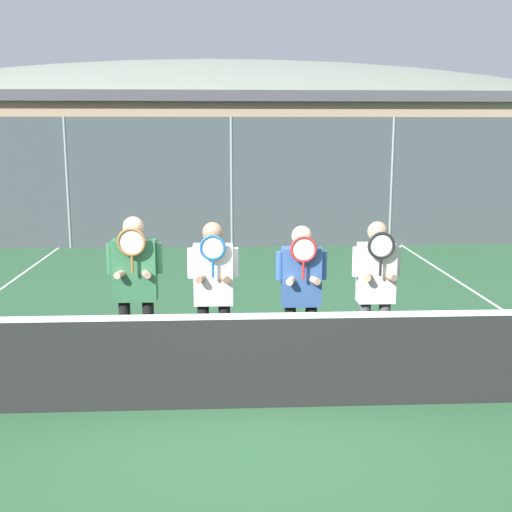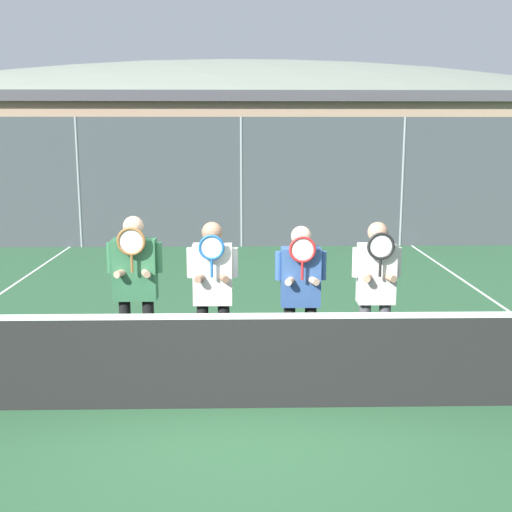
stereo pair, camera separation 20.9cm
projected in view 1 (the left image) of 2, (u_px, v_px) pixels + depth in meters
The scene contains 11 objects.
ground_plane at pixel (245, 408), 6.42m from camera, with size 120.00×120.00×0.00m, color #2D5B38.
hill_distant at pixel (225, 157), 67.77m from camera, with size 98.75×54.86×19.20m.
clubhouse_building at pixel (243, 150), 24.01m from camera, with size 22.74×5.50×4.05m.
fence_back at pixel (232, 183), 15.11m from camera, with size 23.00×0.06×3.05m.
tennis_net at pixel (245, 360), 6.32m from camera, with size 11.06×0.09×1.08m.
player_leftmost at pixel (135, 281), 7.10m from camera, with size 0.61×0.34×1.81m.
player_center_left at pixel (213, 286), 7.05m from camera, with size 0.56×0.34×1.76m.
player_center_right at pixel (301, 288), 7.09m from camera, with size 0.57×0.34×1.71m.
player_rightmost at pixel (376, 284), 7.15m from camera, with size 0.54×0.34×1.75m.
car_left_of_center at pixel (164, 197), 18.01m from camera, with size 4.23×2.07×1.76m.
car_center at pixel (345, 198), 17.84m from camera, with size 4.12×1.90×1.77m.
Camera 1 is at (-0.20, -6.00, 2.73)m, focal length 45.00 mm.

